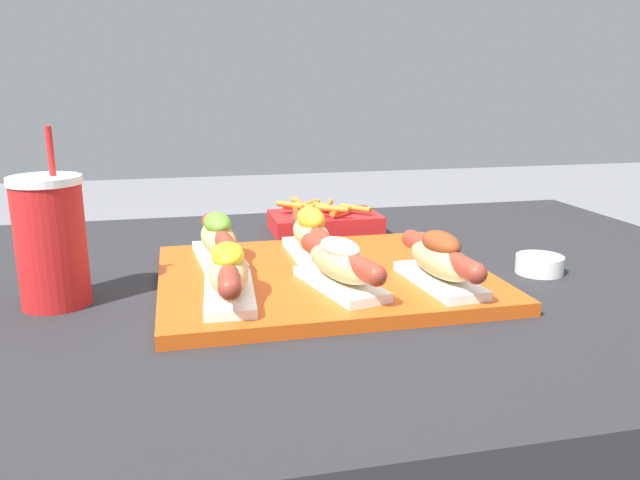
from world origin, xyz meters
The scene contains 9 objects.
serving_tray centered at (-0.05, -0.03, 0.74)m, with size 0.45×0.38×0.02m.
hot_dog_0 centered at (-0.19, -0.12, 0.78)m, with size 0.07×0.20×0.07m.
hot_dog_1 centered at (-0.05, -0.11, 0.78)m, with size 0.10×0.20×0.07m.
hot_dog_2 centered at (0.09, -0.13, 0.78)m, with size 0.07×0.20×0.07m.
hot_dog_3 centered at (-0.19, 0.05, 0.78)m, with size 0.07×0.20×0.07m.
hot_dog_4 centered at (-0.05, 0.05, 0.78)m, with size 0.06×0.20×0.08m.
sauce_bowl centered at (0.28, -0.06, 0.74)m, with size 0.07×0.07×0.03m.
drink_cup centered at (-0.40, -0.04, 0.81)m, with size 0.09×0.09×0.23m.
fries_basket centered at (0.02, 0.27, 0.75)m, with size 0.20×0.14×0.06m.
Camera 1 is at (-0.24, -0.85, 1.00)m, focal length 35.00 mm.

